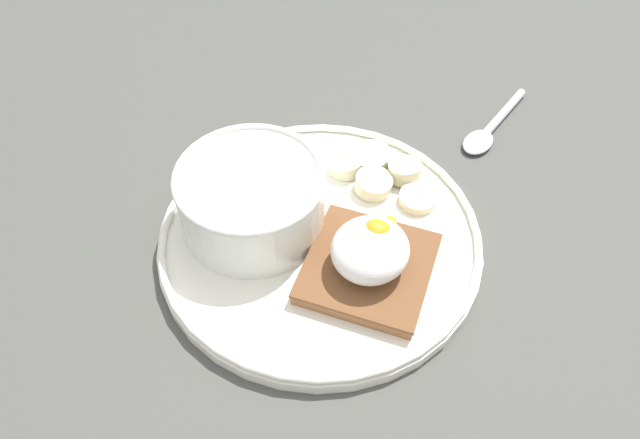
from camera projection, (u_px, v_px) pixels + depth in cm
name	position (u px, v px, depth cm)	size (l,w,h in cm)	color
ground_plane	(320.00, 251.00, 49.88)	(120.00, 120.00, 2.00)	#494A45
plate	(320.00, 238.00, 48.50)	(25.08, 25.08, 1.60)	white
oatmeal_bowl	(252.00, 199.00, 47.18)	(11.33, 11.33, 5.46)	white
toast_slice	(368.00, 268.00, 45.58)	(11.05, 11.05, 1.20)	brown
poached_egg	(371.00, 248.00, 43.90)	(7.77, 5.55, 3.64)	white
banana_slice_front	(373.00, 184.00, 50.96)	(3.87, 3.94, 1.52)	#F1E8BC
banana_slice_left	(418.00, 199.00, 50.28)	(3.73, 3.74, 0.88)	beige
banana_slice_back	(372.00, 159.00, 52.75)	(4.63, 4.61, 1.59)	#EFE7C8
banana_slice_right	(404.00, 171.00, 51.77)	(4.11, 4.11, 1.74)	beige
banana_slice_inner	(345.00, 162.00, 52.54)	(4.83, 4.81, 1.52)	#EFEAC7
spoon	(489.00, 129.00, 57.07)	(10.71, 2.57, 0.80)	silver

